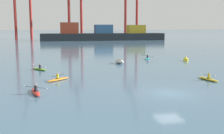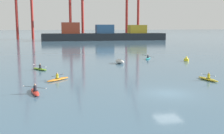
# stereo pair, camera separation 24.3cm
# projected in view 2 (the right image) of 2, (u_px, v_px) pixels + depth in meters

# --- Properties ---
(ground_plane) EXTENTS (800.00, 800.00, 0.00)m
(ground_plane) POSITION_uv_depth(u_px,v_px,m) (168.00, 93.00, 26.36)
(ground_plane) COLOR #476B84
(container_barge) EXTENTS (53.86, 8.18, 7.75)m
(container_barge) POSITION_uv_depth(u_px,v_px,m) (104.00, 35.00, 121.01)
(container_barge) COLOR #1E2328
(container_barge) RESTS_ON ground
(gantry_crane_west_mid) EXTENTS (6.85, 17.24, 31.36)m
(gantry_crane_west_mid) POSITION_uv_depth(u_px,v_px,m) (76.00, 4.00, 126.02)
(gantry_crane_west_mid) COLOR maroon
(gantry_crane_west_mid) RESTS_ON ground
(gantry_crane_east_mid) EXTENTS (6.99, 18.04, 38.84)m
(gantry_crane_east_mid) POSITION_uv_depth(u_px,v_px,m) (133.00, 1.00, 132.72)
(gantry_crane_east_mid) COLOR maroon
(gantry_crane_east_mid) RESTS_ON ground
(capsized_dinghy) EXTENTS (1.60, 2.77, 0.76)m
(capsized_dinghy) POSITION_uv_depth(u_px,v_px,m) (120.00, 61.00, 47.07)
(capsized_dinghy) COLOR beige
(capsized_dinghy) RESTS_ON ground
(channel_buoy) EXTENTS (0.90, 0.90, 1.00)m
(channel_buoy) POSITION_uv_depth(u_px,v_px,m) (186.00, 59.00, 50.36)
(channel_buoy) COLOR yellow
(channel_buoy) RESTS_ON ground
(kayak_yellow) EXTENTS (2.23, 3.45, 0.95)m
(kayak_yellow) POSITION_uv_depth(u_px,v_px,m) (208.00, 79.00, 32.69)
(kayak_yellow) COLOR yellow
(kayak_yellow) RESTS_ON ground
(kayak_lime) EXTENTS (2.51, 3.09, 0.98)m
(kayak_lime) POSITION_uv_depth(u_px,v_px,m) (40.00, 69.00, 40.29)
(kayak_lime) COLOR #7ABC2D
(kayak_lime) RESTS_ON ground
(kayak_red) EXTENTS (2.22, 3.45, 0.95)m
(kayak_red) POSITION_uv_depth(u_px,v_px,m) (35.00, 92.00, 26.36)
(kayak_red) COLOR red
(kayak_red) RESTS_ON ground
(kayak_orange) EXTENTS (2.91, 2.75, 0.96)m
(kayak_orange) POSITION_uv_depth(u_px,v_px,m) (58.00, 79.00, 32.60)
(kayak_orange) COLOR orange
(kayak_orange) RESTS_ON ground
(kayak_teal) EXTENTS (2.24, 3.23, 0.95)m
(kayak_teal) POSITION_uv_depth(u_px,v_px,m) (148.00, 58.00, 53.25)
(kayak_teal) COLOR teal
(kayak_teal) RESTS_ON ground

